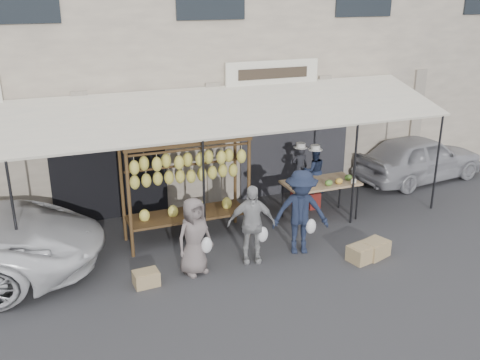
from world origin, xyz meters
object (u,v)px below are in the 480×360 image
(banana_rack, at_px, (186,169))
(crate_near_b, at_px, (375,249))
(produce_table, at_px, (321,184))
(customer_mid, at_px, (251,224))
(vendor_right, at_px, (314,171))
(crate_far, at_px, (146,278))
(customer_right, at_px, (301,212))
(vendor_left, at_px, (300,167))
(customer_left, at_px, (194,236))
(crate_near_a, at_px, (362,253))
(sedan, at_px, (419,158))

(banana_rack, xyz_separation_m, crate_near_b, (3.24, -2.10, -1.42))
(produce_table, xyz_separation_m, customer_mid, (-2.27, -1.29, -0.08))
(vendor_right, distance_m, crate_far, 5.08)
(customer_right, height_order, crate_far, customer_right)
(vendor_left, height_order, vendor_right, vendor_right)
(produce_table, xyz_separation_m, customer_left, (-3.43, -1.32, -0.12))
(customer_mid, distance_m, customer_right, 1.06)
(vendor_right, bearing_deg, crate_near_b, 101.23)
(produce_table, relative_size, vendor_right, 1.53)
(produce_table, xyz_separation_m, crate_near_b, (0.09, -2.02, -0.71))
(vendor_left, height_order, crate_far, vendor_left)
(customer_right, bearing_deg, crate_near_a, -20.45)
(vendor_right, relative_size, customer_left, 0.74)
(vendor_left, bearing_deg, vendor_right, 133.92)
(customer_mid, relative_size, crate_near_b, 2.91)
(vendor_left, height_order, crate_near_b, vendor_left)
(customer_left, relative_size, customer_mid, 0.95)
(crate_near_b, bearing_deg, customer_left, 168.76)
(banana_rack, height_order, produce_table, banana_rack)
(crate_near_b, bearing_deg, banana_rack, 147.06)
(customer_left, distance_m, crate_far, 1.14)
(vendor_right, xyz_separation_m, customer_left, (-3.60, -1.97, -0.21))
(crate_near_b, height_order, sedan, sedan)
(produce_table, height_order, vendor_right, vendor_right)
(banana_rack, bearing_deg, customer_mid, -57.31)
(crate_near_a, distance_m, crate_far, 4.20)
(banana_rack, xyz_separation_m, crate_far, (-1.24, -1.52, -1.44))
(customer_left, xyz_separation_m, crate_far, (-0.96, -0.12, -0.61))
(customer_left, bearing_deg, banana_rack, 59.85)
(vendor_right, height_order, customer_right, customer_right)
(vendor_right, bearing_deg, crate_near_a, 94.31)
(banana_rack, distance_m, sedan, 7.22)
(customer_left, distance_m, crate_near_b, 3.64)
(vendor_right, relative_size, customer_right, 0.64)
(customer_mid, bearing_deg, sedan, 39.47)
(banana_rack, height_order, vendor_right, banana_rack)
(vendor_left, distance_m, customer_right, 2.57)
(customer_mid, distance_m, crate_near_a, 2.27)
(vendor_right, xyz_separation_m, customer_mid, (-2.44, -1.94, -0.18))
(produce_table, bearing_deg, customer_left, -158.92)
(vendor_right, bearing_deg, sedan, -156.20)
(customer_mid, distance_m, sedan, 6.71)
(produce_table, relative_size, customer_mid, 1.08)
(vendor_right, xyz_separation_m, crate_near_a, (-0.41, -2.74, -0.80))
(crate_near_a, bearing_deg, crate_near_b, 11.24)
(customer_left, height_order, customer_mid, customer_mid)
(produce_table, height_order, crate_near_b, produce_table)
(produce_table, distance_m, crate_far, 4.68)
(vendor_left, relative_size, sedan, 0.28)
(vendor_left, bearing_deg, crate_near_b, 104.14)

